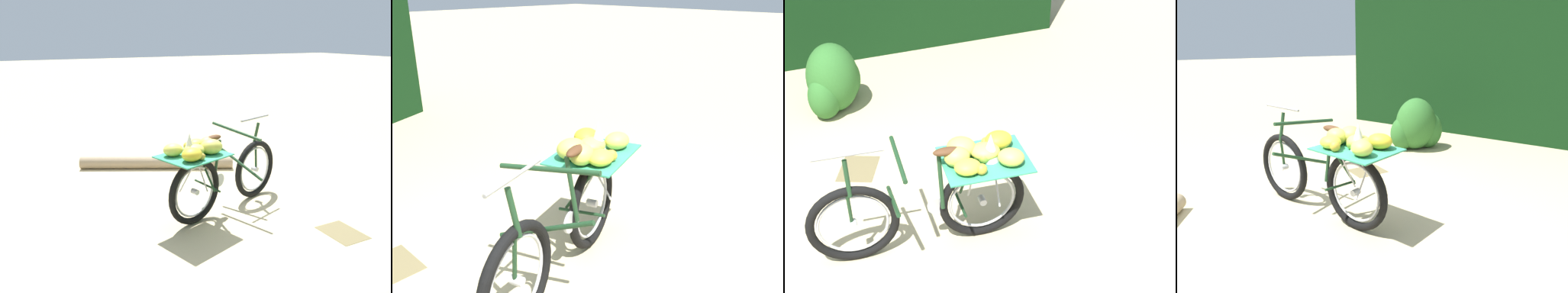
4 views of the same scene
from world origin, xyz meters
The scene contains 4 objects.
ground_plane centered at (0.00, 0.00, 0.00)m, with size 60.00×60.00×0.00m, color #C6B284.
bicycle centered at (-0.29, 0.19, 0.54)m, with size 0.93×1.78×1.03m.
shrub_cluster centered at (-2.48, -1.26, 0.36)m, with size 0.85×0.58×0.81m.
leaf_litter_patch centered at (-1.28, -0.76, 0.00)m, with size 0.44×0.36×0.01m, color olive.
Camera 3 is at (3.10, 0.63, 3.29)m, focal length 50.58 mm.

